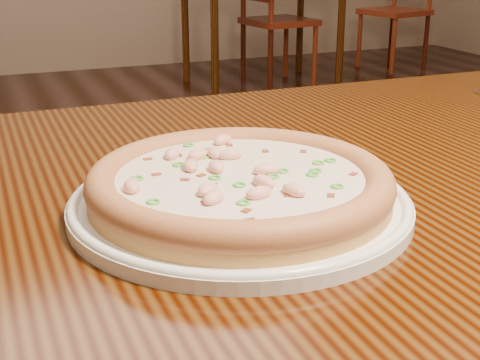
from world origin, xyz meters
name	(u,v)px	position (x,y,z in m)	size (l,w,h in m)	color
hero_table	(325,262)	(-0.32, -0.19, 0.65)	(1.20, 0.80, 0.75)	black
plate	(240,202)	(-0.44, -0.24, 0.76)	(0.31, 0.31, 0.02)	white
pizza	(240,183)	(-0.44, -0.24, 0.78)	(0.27, 0.27, 0.03)	#CB8A4A
chair_c	(272,21)	(1.30, 3.45, 0.44)	(0.47, 0.47, 0.95)	#631A0E
chair_d	(400,10)	(2.49, 3.69, 0.44)	(0.50, 0.50, 0.95)	#631A0E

